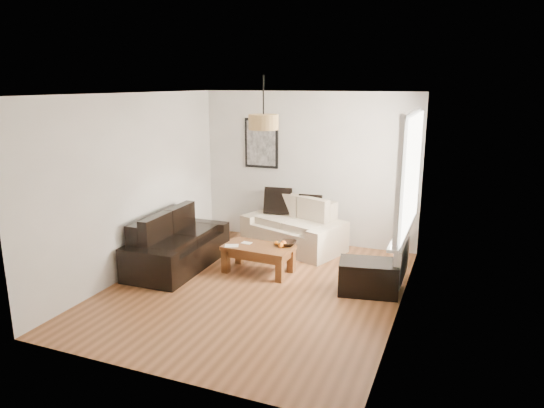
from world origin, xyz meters
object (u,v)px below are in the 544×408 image
at_px(loveseat_cream, 294,225).
at_px(ottoman, 368,277).
at_px(coffee_table, 258,259).
at_px(sofa_leather, 178,242).

bearing_deg(loveseat_cream, ottoman, -22.25).
height_order(loveseat_cream, coffee_table, loveseat_cream).
distance_m(coffee_table, ottoman, 1.65).
distance_m(loveseat_cream, sofa_leather, 1.98).
distance_m(sofa_leather, ottoman, 2.89).
height_order(coffee_table, ottoman, ottoman).
xyz_separation_m(sofa_leather, coffee_table, (1.23, 0.23, -0.18)).
bearing_deg(coffee_table, sofa_leather, -169.57).
xyz_separation_m(loveseat_cream, coffee_table, (-0.12, -1.22, -0.20)).
relative_size(loveseat_cream, ottoman, 2.14).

